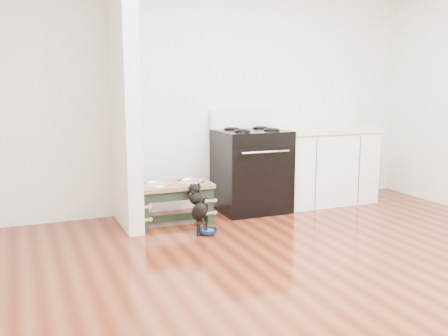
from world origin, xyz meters
The scene contains 8 objects.
ground centered at (0.00, 0.00, 0.00)m, with size 5.00×5.00×0.00m, color #471B0C.
room_shell centered at (0.00, 0.00, 1.62)m, with size 5.00×5.00×5.00m.
partition_wall centered at (-1.18, 2.10, 1.35)m, with size 0.15×0.80×2.70m, color silver.
oven_range centered at (0.25, 2.16, 0.48)m, with size 0.76×0.69×1.14m.
cabinet_run centered at (1.23, 2.18, 0.45)m, with size 1.24×0.64×0.91m.
dog_feeder centered at (-0.73, 1.96, 0.30)m, with size 0.78×0.42×0.44m.
puppy centered at (-0.59, 1.60, 0.26)m, with size 0.14×0.40×0.47m.
floor_bowl centered at (-0.53, 1.48, 0.03)m, with size 0.20×0.20×0.06m.
Camera 1 is at (-2.18, -2.85, 1.46)m, focal length 40.00 mm.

